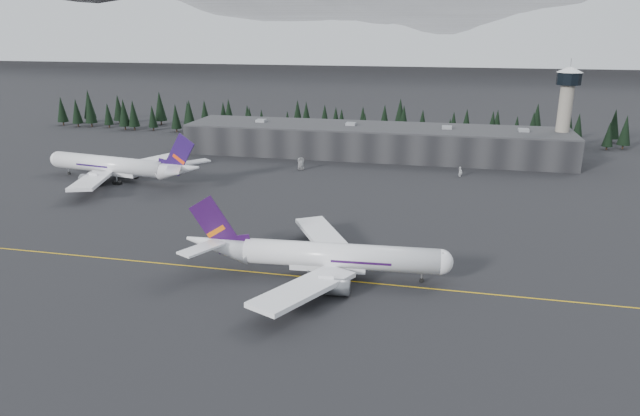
% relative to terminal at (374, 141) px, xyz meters
% --- Properties ---
extents(ground, '(1400.00, 1400.00, 0.00)m').
position_rel_terminal_xyz_m(ground, '(0.00, -125.00, -6.30)').
color(ground, black).
rests_on(ground, ground).
extents(taxiline, '(400.00, 0.40, 0.02)m').
position_rel_terminal_xyz_m(taxiline, '(0.00, -127.00, -6.29)').
color(taxiline, gold).
rests_on(taxiline, ground).
extents(terminal, '(160.00, 30.00, 12.60)m').
position_rel_terminal_xyz_m(terminal, '(0.00, 0.00, 0.00)').
color(terminal, black).
rests_on(terminal, ground).
extents(control_tower, '(10.00, 10.00, 37.70)m').
position_rel_terminal_xyz_m(control_tower, '(75.00, 3.00, 17.11)').
color(control_tower, gray).
rests_on(control_tower, ground).
extents(treeline, '(360.00, 20.00, 15.00)m').
position_rel_terminal_xyz_m(treeline, '(0.00, 37.00, 1.20)').
color(treeline, black).
rests_on(treeline, ground).
extents(mountain_ridge, '(4400.00, 900.00, 420.00)m').
position_rel_terminal_xyz_m(mountain_ridge, '(0.00, 875.00, -6.30)').
color(mountain_ridge, white).
rests_on(mountain_ridge, ground).
extents(jet_main, '(59.47, 54.77, 17.48)m').
position_rel_terminal_xyz_m(jet_main, '(3.99, -125.80, -1.37)').
color(jet_main, white).
rests_on(jet_main, ground).
extents(jet_parked, '(64.12, 58.78, 18.94)m').
position_rel_terminal_xyz_m(jet_parked, '(-81.96, -61.60, -0.96)').
color(jet_parked, white).
rests_on(jet_parked, ground).
extents(gse_vehicle_a, '(3.71, 5.39, 1.37)m').
position_rel_terminal_xyz_m(gse_vehicle_a, '(-23.79, -32.07, -5.62)').
color(gse_vehicle_a, '#B8B8BA').
rests_on(gse_vehicle_a, ground).
extents(gse_vehicle_b, '(3.80, 1.63, 1.28)m').
position_rel_terminal_xyz_m(gse_vehicle_b, '(35.93, -29.16, -5.66)').
color(gse_vehicle_b, silver).
rests_on(gse_vehicle_b, ground).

